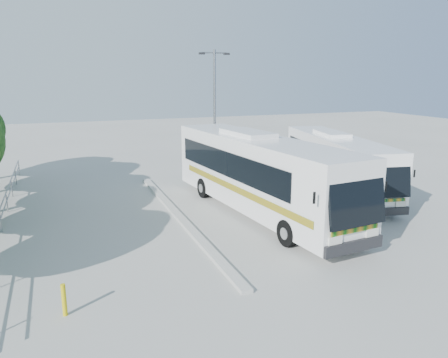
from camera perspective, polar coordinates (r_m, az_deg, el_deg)
name	(u,v)px	position (r m, az deg, el deg)	size (l,w,h in m)	color
ground	(240,225)	(19.91, 2.07, -6.05)	(100.00, 100.00, 0.00)	#A9A9A3
kerb_divider	(179,216)	(20.96, -5.91, -4.89)	(0.40, 16.00, 0.15)	#B2B2AD
railing	(2,209)	(22.19, -26.99, -3.49)	(0.06, 22.00, 1.00)	gray
coach_main	(259,172)	(21.20, 4.56, 0.85)	(4.10, 13.61, 3.72)	silver
coach_adjacent	(337,162)	(26.05, 14.53, 2.18)	(4.63, 11.72, 3.19)	white
lamppost	(215,110)	(27.77, -1.23, 9.02)	(2.00, 0.25, 8.17)	gray
bollard	(64,300)	(13.49, -20.16, -14.61)	(0.13, 0.13, 0.96)	#C4B00B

